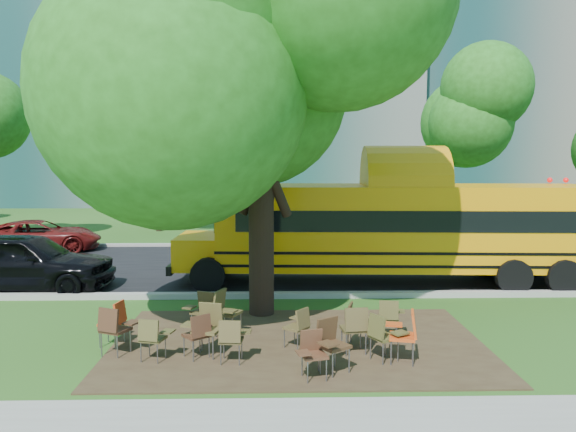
{
  "coord_description": "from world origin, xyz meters",
  "views": [
    {
      "loc": [
        0.56,
        -10.87,
        3.55
      ],
      "look_at": [
        0.9,
        3.55,
        2.02
      ],
      "focal_mm": 35.0,
      "sensor_mm": 36.0,
      "label": 1
    }
  ],
  "objects_px": {
    "chair_5": "(331,340)",
    "black_car": "(25,261)",
    "chair_3": "(207,324)",
    "chair_7": "(383,333)",
    "chair_6": "(406,331)",
    "chair_10": "(225,308)",
    "main_tree": "(260,77)",
    "chair_11": "(299,323)",
    "chair_12": "(355,321)",
    "chair_2": "(199,331)",
    "chair_15": "(312,350)",
    "bg_car_red": "(40,236)",
    "chair_13": "(390,315)",
    "chair_4": "(232,336)",
    "chair_0": "(153,335)",
    "chair_8": "(115,318)",
    "chair_1": "(115,326)",
    "chair_9": "(202,307)",
    "chair_14": "(356,325)",
    "school_bus": "(399,227)"
  },
  "relations": [
    {
      "from": "chair_5",
      "to": "black_car",
      "type": "bearing_deg",
      "value": -72.79
    },
    {
      "from": "chair_3",
      "to": "chair_7",
      "type": "bearing_deg",
      "value": -171.84
    },
    {
      "from": "chair_6",
      "to": "chair_10",
      "type": "bearing_deg",
      "value": 77.8
    },
    {
      "from": "main_tree",
      "to": "chair_11",
      "type": "height_order",
      "value": "main_tree"
    },
    {
      "from": "chair_12",
      "to": "chair_2",
      "type": "bearing_deg",
      "value": -63.08
    },
    {
      "from": "chair_2",
      "to": "chair_10",
      "type": "bearing_deg",
      "value": 36.08
    },
    {
      "from": "chair_15",
      "to": "chair_2",
      "type": "bearing_deg",
      "value": -40.09
    },
    {
      "from": "chair_12",
      "to": "bg_car_red",
      "type": "relative_size",
      "value": 0.19
    },
    {
      "from": "chair_13",
      "to": "chair_12",
      "type": "bearing_deg",
      "value": -138.1
    },
    {
      "from": "chair_7",
      "to": "chair_11",
      "type": "bearing_deg",
      "value": -146.77
    },
    {
      "from": "chair_7",
      "to": "chair_15",
      "type": "xyz_separation_m",
      "value": [
        -1.28,
        -0.7,
        -0.04
      ]
    },
    {
      "from": "black_car",
      "to": "bg_car_red",
      "type": "xyz_separation_m",
      "value": [
        -2.13,
        6.08,
        -0.18
      ]
    },
    {
      "from": "chair_6",
      "to": "bg_car_red",
      "type": "xyz_separation_m",
      "value": [
        -11.01,
        11.61,
        0.03
      ]
    },
    {
      "from": "chair_10",
      "to": "chair_12",
      "type": "xyz_separation_m",
      "value": [
        2.48,
        -0.7,
        -0.06
      ]
    },
    {
      "from": "chair_4",
      "to": "chair_12",
      "type": "relative_size",
      "value": 0.97
    },
    {
      "from": "chair_0",
      "to": "bg_car_red",
      "type": "distance_m",
      "value": 13.27
    },
    {
      "from": "chair_4",
      "to": "chair_11",
      "type": "height_order",
      "value": "chair_4"
    },
    {
      "from": "chair_3",
      "to": "chair_8",
      "type": "relative_size",
      "value": 1.11
    },
    {
      "from": "chair_7",
      "to": "chair_8",
      "type": "height_order",
      "value": "chair_7"
    },
    {
      "from": "chair_13",
      "to": "bg_car_red",
      "type": "relative_size",
      "value": 0.18
    },
    {
      "from": "black_car",
      "to": "bg_car_red",
      "type": "height_order",
      "value": "black_car"
    },
    {
      "from": "chair_8",
      "to": "chair_11",
      "type": "distance_m",
      "value": 3.47
    },
    {
      "from": "black_car",
      "to": "chair_11",
      "type": "bearing_deg",
      "value": -121.43
    },
    {
      "from": "chair_12",
      "to": "chair_15",
      "type": "relative_size",
      "value": 1.05
    },
    {
      "from": "chair_10",
      "to": "main_tree",
      "type": "bearing_deg",
      "value": 179.69
    },
    {
      "from": "chair_0",
      "to": "chair_6",
      "type": "bearing_deg",
      "value": 12.94
    },
    {
      "from": "chair_13",
      "to": "chair_10",
      "type": "bearing_deg",
      "value": -174.84
    },
    {
      "from": "chair_1",
      "to": "chair_9",
      "type": "xyz_separation_m",
      "value": [
        1.37,
        1.42,
        -0.06
      ]
    },
    {
      "from": "chair_8",
      "to": "chair_14",
      "type": "xyz_separation_m",
      "value": [
        4.47,
        -0.63,
        0.03
      ]
    },
    {
      "from": "school_bus",
      "to": "chair_14",
      "type": "relative_size",
      "value": 12.66
    },
    {
      "from": "chair_6",
      "to": "chair_13",
      "type": "xyz_separation_m",
      "value": [
        -0.01,
        1.29,
        -0.08
      ]
    },
    {
      "from": "chair_6",
      "to": "bg_car_red",
      "type": "relative_size",
      "value": 0.21
    },
    {
      "from": "chair_5",
      "to": "black_car",
      "type": "distance_m",
      "value": 9.6
    },
    {
      "from": "chair_11",
      "to": "chair_13",
      "type": "bearing_deg",
      "value": -34.36
    },
    {
      "from": "chair_2",
      "to": "chair_1",
      "type": "bearing_deg",
      "value": 135.63
    },
    {
      "from": "chair_15",
      "to": "chair_0",
      "type": "bearing_deg",
      "value": -30.26
    },
    {
      "from": "chair_5",
      "to": "chair_6",
      "type": "bearing_deg",
      "value": 162.13
    },
    {
      "from": "chair_7",
      "to": "chair_6",
      "type": "bearing_deg",
      "value": 55.3
    },
    {
      "from": "school_bus",
      "to": "chair_9",
      "type": "bearing_deg",
      "value": -136.95
    },
    {
      "from": "chair_2",
      "to": "chair_10",
      "type": "distance_m",
      "value": 1.27
    },
    {
      "from": "chair_10",
      "to": "bg_car_red",
      "type": "relative_size",
      "value": 0.22
    },
    {
      "from": "chair_1",
      "to": "chair_3",
      "type": "bearing_deg",
      "value": 24.67
    },
    {
      "from": "chair_12",
      "to": "chair_15",
      "type": "height_order",
      "value": "chair_12"
    },
    {
      "from": "chair_3",
      "to": "chair_5",
      "type": "distance_m",
      "value": 2.3
    },
    {
      "from": "chair_3",
      "to": "chair_15",
      "type": "relative_size",
      "value": 1.19
    },
    {
      "from": "chair_2",
      "to": "bg_car_red",
      "type": "relative_size",
      "value": 0.19
    },
    {
      "from": "chair_1",
      "to": "chair_14",
      "type": "height_order",
      "value": "chair_1"
    },
    {
      "from": "chair_5",
      "to": "chair_11",
      "type": "height_order",
      "value": "chair_5"
    },
    {
      "from": "chair_6",
      "to": "chair_7",
      "type": "relative_size",
      "value": 1.09
    },
    {
      "from": "chair_0",
      "to": "chair_12",
      "type": "xyz_separation_m",
      "value": [
        3.6,
        0.67,
        0.02
      ]
    }
  ]
}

